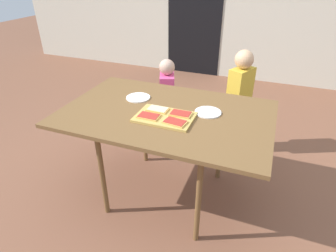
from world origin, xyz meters
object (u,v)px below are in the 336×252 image
object	(u,v)px
cutting_board	(165,117)
child_left	(167,97)
pizza_slice_near_right	(175,122)
pizza_slice_far_right	(181,114)
plate_white_left	(138,98)
pizza_slice_far_left	(158,109)
dining_table	(166,118)
pizza_slice_near_left	(149,116)
child_right	(239,96)
plate_white_right	(208,112)

from	to	relation	value
cutting_board	child_left	bearing A→B (deg)	110.21
pizza_slice_near_right	pizza_slice_far_right	bearing A→B (deg)	90.95
cutting_board	plate_white_left	bearing A→B (deg)	143.72
pizza_slice_near_right	plate_white_left	bearing A→B (deg)	144.32
pizza_slice_far_right	pizza_slice_far_left	bearing A→B (deg)	178.03
dining_table	plate_white_left	xyz separation A→B (m)	(-0.29, 0.14, 0.06)
pizza_slice_far_right	pizza_slice_near_left	xyz separation A→B (m)	(-0.19, -0.11, 0.00)
dining_table	pizza_slice_near_right	world-z (taller)	pizza_slice_near_right
pizza_slice_far_right	pizza_slice_near_left	distance (m)	0.22
pizza_slice_far_right	child_right	xyz separation A→B (m)	(0.29, 0.90, -0.20)
dining_table	plate_white_right	xyz separation A→B (m)	(0.28, 0.09, 0.06)
pizza_slice_far_left	plate_white_left	distance (m)	0.29
plate_white_left	child_left	world-z (taller)	child_left
cutting_board	child_right	bearing A→B (deg)	68.34
dining_table	plate_white_right	distance (m)	0.30
pizza_slice_near_right	plate_white_right	distance (m)	0.29
dining_table	pizza_slice_near_right	distance (m)	0.21
pizza_slice_near_right	plate_white_right	size ratio (longest dim) A/B	0.86
pizza_slice_near_right	pizza_slice_near_left	world-z (taller)	same
pizza_slice_near_left	cutting_board	bearing A→B (deg)	27.59
pizza_slice_near_right	plate_white_right	xyz separation A→B (m)	(0.16, 0.25, -0.02)
pizza_slice_far_right	plate_white_left	bearing A→B (deg)	157.35
plate_white_left	pizza_slice_far_right	bearing A→B (deg)	-22.65
pizza_slice_near_left	child_left	world-z (taller)	child_left
pizza_slice_far_right	plate_white_left	world-z (taller)	pizza_slice_far_right
dining_table	child_left	bearing A→B (deg)	110.85
dining_table	pizza_slice_far_right	distance (m)	0.14
pizza_slice_near_right	pizza_slice_near_left	size ratio (longest dim) A/B	1.08
child_right	pizza_slice_near_right	bearing A→B (deg)	-105.54
pizza_slice_far_right	pizza_slice_near_right	distance (m)	0.12
dining_table	child_left	xyz separation A→B (m)	(-0.30, 0.79, -0.22)
child_right	dining_table	bearing A→B (deg)	-115.11
plate_white_right	child_left	xyz separation A→B (m)	(-0.58, 0.70, -0.27)
dining_table	child_left	world-z (taller)	child_left
pizza_slice_far_right	dining_table	bearing A→B (deg)	164.26
cutting_board	pizza_slice_near_left	size ratio (longest dim) A/B	2.62
plate_white_left	child_right	xyz separation A→B (m)	(0.70, 0.73, -0.18)
pizza_slice_far_right	pizza_slice_near_right	bearing A→B (deg)	-89.05
child_left	child_right	bearing A→B (deg)	6.21
child_right	child_left	bearing A→B (deg)	-173.79
pizza_slice_far_right	plate_white_left	distance (m)	0.44
dining_table	pizza_slice_far_left	world-z (taller)	pizza_slice_far_left
plate_white_right	child_left	size ratio (longest dim) A/B	0.21
plate_white_right	child_right	size ratio (longest dim) A/B	0.18
pizza_slice_near_right	child_left	distance (m)	1.08
cutting_board	child_right	distance (m)	1.05
pizza_slice_far_left	child_left	distance (m)	0.90
pizza_slice_far_left	plate_white_right	distance (m)	0.36
pizza_slice_near_right	pizza_slice_far_left	distance (m)	0.22
child_left	pizza_slice_far_left	bearing A→B (deg)	-73.26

